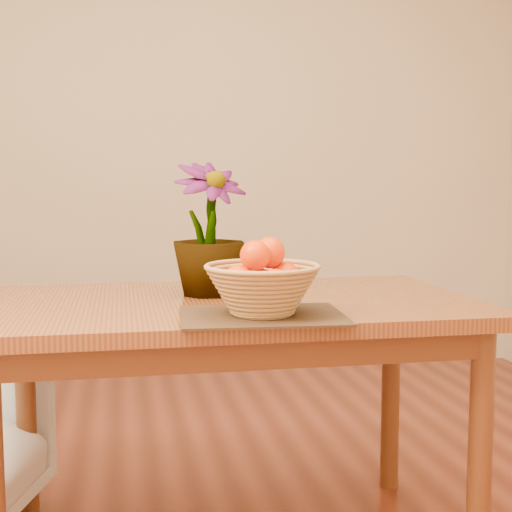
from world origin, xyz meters
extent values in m
cube|color=beige|center=(0.00, 2.25, 1.35)|extent=(4.00, 0.02, 2.70)
cube|color=brown|center=(0.00, 0.30, 0.73)|extent=(1.40, 0.80, 0.04)
cube|color=#542B13|center=(0.00, 0.30, 0.67)|extent=(1.28, 0.68, 0.08)
cylinder|color=#542B13|center=(0.62, -0.02, 0.35)|extent=(0.06, 0.06, 0.71)
cylinder|color=#542B13|center=(-0.62, 0.62, 0.35)|extent=(0.06, 0.06, 0.71)
cylinder|color=#542B13|center=(0.62, 0.62, 0.35)|extent=(0.06, 0.06, 0.71)
cube|color=#3C2716|center=(0.04, 0.02, 0.75)|extent=(0.43, 0.33, 0.01)
cylinder|color=#AF8549|center=(0.04, 0.02, 0.76)|extent=(0.15, 0.15, 0.01)
sphere|color=#E53503|center=(0.04, 0.02, 0.84)|extent=(0.07, 0.07, 0.07)
sphere|color=#E53503|center=(0.10, 0.04, 0.85)|extent=(0.08, 0.08, 0.08)
sphere|color=#E53503|center=(0.02, 0.09, 0.84)|extent=(0.07, 0.07, 0.07)
sphere|color=#E53503|center=(-0.03, 0.00, 0.85)|extent=(0.08, 0.08, 0.08)
sphere|color=#E53503|center=(0.06, -0.04, 0.84)|extent=(0.07, 0.07, 0.07)
sphere|color=#E53503|center=(0.06, 0.04, 0.91)|extent=(0.08, 0.08, 0.08)
sphere|color=#E53503|center=(0.01, 0.00, 0.91)|extent=(0.08, 0.08, 0.08)
imported|color=#1B4614|center=(-0.05, 0.40, 0.95)|extent=(0.29, 0.29, 0.40)
camera|label=1|loc=(-0.31, -1.71, 1.09)|focal=50.00mm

